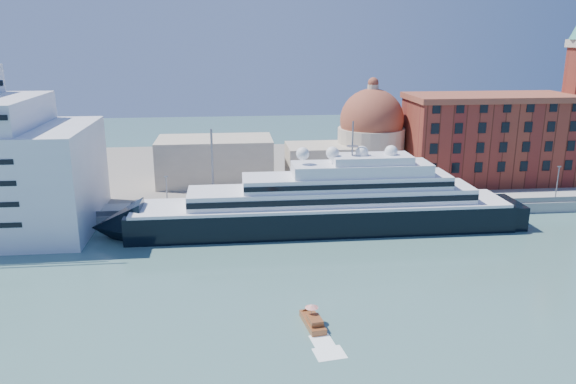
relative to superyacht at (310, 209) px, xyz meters
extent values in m
plane|color=#38615C|center=(-0.37, -23.00, -4.68)|extent=(400.00, 400.00, 0.00)
cube|color=gray|center=(-0.37, 11.00, -3.43)|extent=(180.00, 10.00, 2.50)
cube|color=slate|center=(-0.37, 52.00, -3.68)|extent=(260.00, 72.00, 2.00)
cube|color=slate|center=(-0.37, 6.50, -1.58)|extent=(180.00, 0.10, 1.20)
cube|color=black|center=(2.47, 0.00, -2.41)|extent=(80.37, 12.36, 6.70)
cone|color=black|center=(-39.78, 0.00, -2.41)|extent=(10.30, 12.36, 12.36)
cube|color=black|center=(42.65, 0.00, -2.62)|extent=(6.18, 11.33, 6.18)
cube|color=white|center=(2.47, 0.00, 1.20)|extent=(78.31, 12.57, 0.62)
cube|color=white|center=(4.53, 0.00, 3.05)|extent=(59.76, 10.30, 3.09)
cube|color=black|center=(4.53, -5.15, 3.05)|extent=(59.76, 0.15, 1.24)
cube|color=white|center=(7.62, 0.00, 5.94)|extent=(43.27, 9.27, 2.68)
cube|color=white|center=(10.71, 0.00, 8.51)|extent=(28.85, 8.24, 2.47)
cube|color=white|center=(12.77, 0.00, 10.57)|extent=(16.49, 7.21, 1.65)
cylinder|color=slate|center=(8.65, 0.00, 14.90)|extent=(0.31, 0.31, 7.21)
sphere|color=white|center=(-1.65, 0.00, 12.02)|extent=(2.68, 2.68, 2.68)
sphere|color=white|center=(4.53, 0.00, 12.02)|extent=(2.68, 2.68, 2.68)
sphere|color=white|center=(10.71, 0.00, 12.02)|extent=(2.68, 2.68, 2.68)
sphere|color=white|center=(16.89, 0.00, 12.02)|extent=(2.68, 2.68, 2.68)
cube|color=white|center=(-57.45, -1.89, -4.00)|extent=(14.27, 8.53, 1.80)
cube|color=white|center=(-55.30, -2.60, -2.53)|extent=(5.17, 4.09, 1.35)
cube|color=maroon|center=(-5.42, -40.20, -4.29)|extent=(3.10, 6.80, 1.09)
cube|color=maroon|center=(-5.27, -41.28, -3.37)|extent=(2.12, 2.95, 0.87)
cylinder|color=slate|center=(-5.50, -39.66, -2.93)|extent=(0.07, 0.07, 1.75)
cone|color=red|center=(-5.50, -39.66, -1.94)|extent=(1.97, 1.97, 0.44)
cube|color=maroon|center=(51.63, 29.00, 8.32)|extent=(42.00, 18.00, 22.00)
cube|color=brown|center=(51.63, 29.00, 19.82)|extent=(43.00, 19.00, 1.50)
cube|color=maroon|center=(75.63, 29.00, 14.82)|extent=(6.00, 6.00, 35.00)
cylinder|color=beige|center=(21.63, 35.00, 4.32)|extent=(18.00, 18.00, 14.00)
sphere|color=brown|center=(21.63, 35.00, 13.32)|extent=(17.00, 17.00, 17.00)
cylinder|color=beige|center=(21.63, 35.00, 21.32)|extent=(3.00, 3.00, 3.00)
cube|color=beige|center=(7.63, 33.00, 2.32)|extent=(18.00, 14.00, 10.00)
cube|color=beige|center=(-20.37, 35.00, 3.32)|extent=(30.00, 16.00, 12.00)
cylinder|color=slate|center=(-60.37, 8.00, 1.82)|extent=(0.24, 0.24, 8.00)
cube|color=slate|center=(-60.37, 8.00, 5.92)|extent=(0.80, 0.30, 0.25)
cylinder|color=slate|center=(-30.37, 8.00, 1.82)|extent=(0.24, 0.24, 8.00)
cube|color=slate|center=(-30.37, 8.00, 5.92)|extent=(0.80, 0.30, 0.25)
cylinder|color=slate|center=(-0.37, 8.00, 1.82)|extent=(0.24, 0.24, 8.00)
cube|color=slate|center=(-0.37, 8.00, 5.92)|extent=(0.80, 0.30, 0.25)
cylinder|color=slate|center=(29.63, 8.00, 1.82)|extent=(0.24, 0.24, 8.00)
cube|color=slate|center=(29.63, 8.00, 5.92)|extent=(0.80, 0.30, 0.25)
cylinder|color=slate|center=(59.63, 8.00, 1.82)|extent=(0.24, 0.24, 8.00)
cube|color=slate|center=(59.63, 8.00, 5.92)|extent=(0.80, 0.30, 0.25)
cylinder|color=slate|center=(-20.37, 10.00, 6.82)|extent=(0.50, 0.50, 18.00)
camera|label=1|loc=(-16.58, -111.56, 35.32)|focal=35.00mm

